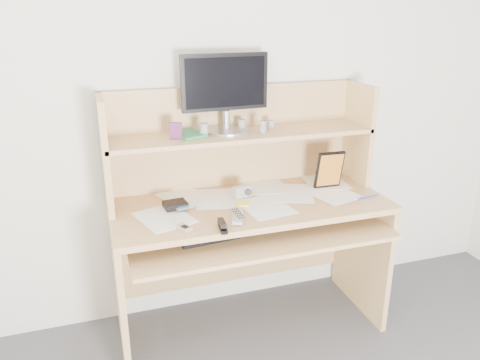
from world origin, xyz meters
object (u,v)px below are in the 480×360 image
object	(u,v)px
desk	(246,207)
game_case	(329,170)
monitor	(225,91)
keyboard	(228,228)
tv_remote	(238,216)

from	to	relation	value
desk	game_case	xyz separation A→B (m)	(0.47, -0.03, 0.17)
monitor	desk	bearing A→B (deg)	-63.47
keyboard	game_case	distance (m)	0.66
desk	monitor	xyz separation A→B (m)	(-0.07, 0.12, 0.60)
keyboard	tv_remote	size ratio (longest dim) A/B	3.07
keyboard	game_case	xyz separation A→B (m)	(0.61, 0.14, 0.19)
game_case	monitor	xyz separation A→B (m)	(-0.54, 0.15, 0.43)
tv_remote	monitor	size ratio (longest dim) A/B	0.38
tv_remote	game_case	bearing A→B (deg)	40.56
desk	keyboard	xyz separation A→B (m)	(-0.15, -0.17, -0.03)
monitor	game_case	bearing A→B (deg)	-19.14
monitor	keyboard	bearing A→B (deg)	-107.99
keyboard	game_case	size ratio (longest dim) A/B	2.51
desk	tv_remote	bearing A→B (deg)	-116.06
keyboard	monitor	xyz separation A→B (m)	(0.08, 0.29, 0.62)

